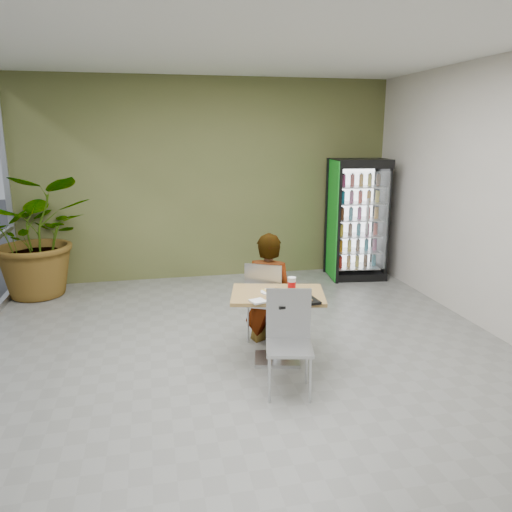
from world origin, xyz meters
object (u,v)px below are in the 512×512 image
at_px(dining_table, 278,313).
at_px(chair_far, 265,296).
at_px(soda_cup, 292,285).
at_px(chair_near, 289,333).
at_px(cafeteria_tray, 294,301).
at_px(seated_woman, 268,300).
at_px(beverage_fridge, 358,219).
at_px(potted_plant, 39,235).

height_order(dining_table, chair_far, chair_far).
bearing_deg(soda_cup, chair_near, -107.98).
height_order(chair_near, cafeteria_tray, chair_near).
height_order(soda_cup, cafeteria_tray, soda_cup).
height_order(chair_far, cafeteria_tray, chair_far).
distance_m(seated_woman, soda_cup, 0.65).
bearing_deg(beverage_fridge, cafeteria_tray, -115.33).
bearing_deg(chair_near, potted_plant, 141.50).
height_order(dining_table, chair_near, chair_near).
xyz_separation_m(chair_far, beverage_fridge, (2.08, 2.31, 0.42)).
bearing_deg(potted_plant, soda_cup, -43.81).
height_order(chair_far, seated_woman, seated_woman).
bearing_deg(potted_plant, dining_table, -45.47).
relative_size(beverage_fridge, potted_plant, 1.08).
distance_m(chair_far, cafeteria_tray, 0.85).
height_order(soda_cup, beverage_fridge, beverage_fridge).
relative_size(chair_near, potted_plant, 0.53).
bearing_deg(potted_plant, chair_far, -39.92).
bearing_deg(cafeteria_tray, beverage_fridge, 57.62).
relative_size(chair_far, cafeteria_tray, 2.17).
bearing_deg(dining_table, seated_woman, 86.49).
relative_size(chair_near, soda_cup, 6.12).
xyz_separation_m(chair_near, seated_woman, (0.07, 1.12, -0.07)).
bearing_deg(chair_far, potted_plant, -12.51).
bearing_deg(seated_woman, dining_table, 113.90).
height_order(dining_table, potted_plant, potted_plant).
bearing_deg(seated_woman, beverage_fridge, -104.46).
xyz_separation_m(dining_table, soda_cup, (0.15, 0.02, 0.29)).
xyz_separation_m(seated_woman, beverage_fridge, (2.04, 2.27, 0.49)).
distance_m(beverage_fridge, potted_plant, 4.91).
relative_size(chair_far, beverage_fridge, 0.49).
xyz_separation_m(dining_table, beverage_fridge, (2.07, 2.83, 0.44)).
distance_m(seated_woman, potted_plant, 3.72).
relative_size(dining_table, seated_woman, 0.68).
xyz_separation_m(soda_cup, cafeteria_tray, (-0.06, -0.32, -0.06)).
bearing_deg(beverage_fridge, dining_table, -119.16).
relative_size(chair_far, potted_plant, 0.53).
xyz_separation_m(seated_woman, soda_cup, (0.12, -0.54, 0.34)).
bearing_deg(seated_woman, cafeteria_tray, 120.93).
height_order(chair_far, potted_plant, potted_plant).
relative_size(seated_woman, potted_plant, 0.88).
distance_m(seated_woman, beverage_fridge, 3.09).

